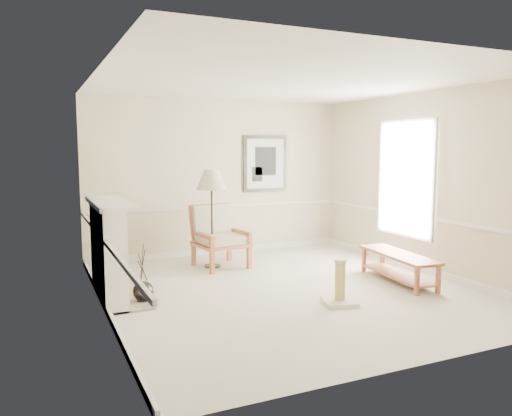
{
  "coord_description": "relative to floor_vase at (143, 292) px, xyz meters",
  "views": [
    {
      "loc": [
        -3.24,
        -6.14,
        1.99
      ],
      "look_at": [
        -0.15,
        0.7,
        1.1
      ],
      "focal_mm": 35.0,
      "sensor_mm": 36.0,
      "label": 1
    }
  ],
  "objects": [
    {
      "name": "ground",
      "position": [
        1.99,
        -0.2,
        -0.14
      ],
      "size": [
        5.5,
        5.5,
        0.0
      ],
      "primitive_type": "plane",
      "color": "silver",
      "rests_on": "ground"
    },
    {
      "name": "room",
      "position": [
        2.12,
        -0.12,
        1.72
      ],
      "size": [
        5.04,
        5.54,
        2.92
      ],
      "color": "beige",
      "rests_on": "ground"
    },
    {
      "name": "fireplace",
      "position": [
        -0.36,
        0.4,
        0.5
      ],
      "size": [
        0.64,
        1.64,
        1.31
      ],
      "color": "white",
      "rests_on": "ground"
    },
    {
      "name": "floor_vase",
      "position": [
        0.0,
        0.0,
        0.0
      ],
      "size": [
        0.27,
        0.27,
        0.78
      ],
      "rotation": [
        0.0,
        0.0,
        0.1
      ],
      "color": "black",
      "rests_on": "ground"
    },
    {
      "name": "armchair",
      "position": [
        1.59,
        1.55,
        0.42
      ],
      "size": [
        0.89,
        0.94,
        1.04
      ],
      "rotation": [
        0.0,
        0.0,
        0.14
      ],
      "color": "#9B5332",
      "rests_on": "ground"
    },
    {
      "name": "floor_lamp",
      "position": [
        1.48,
        1.52,
        1.29
      ],
      "size": [
        0.6,
        0.6,
        1.64
      ],
      "rotation": [
        0.0,
        0.0,
        0.18
      ],
      "color": "black",
      "rests_on": "ground"
    },
    {
      "name": "bench",
      "position": [
        3.71,
        -0.54,
        0.15
      ],
      "size": [
        0.61,
        1.56,
        0.43
      ],
      "rotation": [
        0.0,
        0.0,
        -0.1
      ],
      "color": "#9B5332",
      "rests_on": "ground"
    },
    {
      "name": "scratching_post",
      "position": [
        2.31,
        -1.09,
        0.04
      ],
      "size": [
        0.51,
        0.51,
        0.59
      ],
      "rotation": [
        0.0,
        0.0,
        -0.3
      ],
      "color": "silver",
      "rests_on": "ground"
    }
  ]
}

